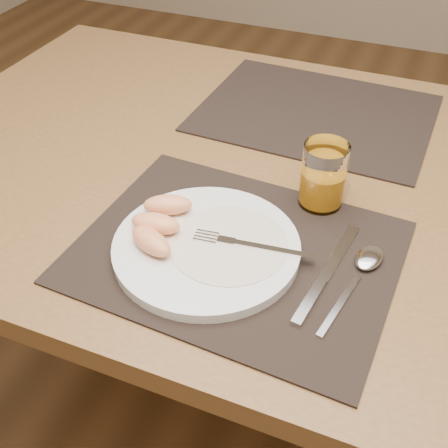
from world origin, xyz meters
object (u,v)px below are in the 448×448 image
at_px(placemat_far, 315,113).
at_px(juice_glass, 323,178).
at_px(placemat_near, 236,252).
at_px(plate, 206,247).
at_px(fork, 242,244).
at_px(knife, 322,280).
at_px(table, 274,208).
at_px(spoon, 365,264).

relative_size(placemat_far, juice_glass, 4.25).
distance_m(placemat_near, plate, 0.04).
distance_m(fork, knife, 0.12).
height_order(placemat_far, knife, knife).
distance_m(table, placemat_far, 0.24).
bearing_deg(knife, spoon, 45.52).
bearing_deg(fork, juice_glass, 65.09).
xyz_separation_m(table, juice_glass, (0.09, -0.06, 0.13)).
distance_m(table, knife, 0.29).
bearing_deg(knife, juice_glass, 105.81).
bearing_deg(spoon, table, 135.49).
height_order(fork, knife, fork).
bearing_deg(placemat_far, juice_glass, -73.78).
height_order(plate, knife, plate).
relative_size(plate, fork, 1.54).
height_order(placemat_near, fork, fork).
bearing_deg(spoon, placemat_far, 113.79).
height_order(plate, fork, fork).
distance_m(knife, spoon, 0.07).
height_order(spoon, juice_glass, juice_glass).
bearing_deg(spoon, knife, -134.48).
xyz_separation_m(fork, juice_glass, (0.07, 0.16, 0.03)).
bearing_deg(fork, table, 94.76).
relative_size(placemat_near, plate, 1.67).
relative_size(fork, knife, 0.80).
xyz_separation_m(table, plate, (-0.03, -0.24, 0.10)).
height_order(table, juice_glass, juice_glass).
bearing_deg(placemat_far, knife, -73.94).
relative_size(placemat_near, spoon, 2.35).
height_order(fork, juice_glass, juice_glass).
relative_size(placemat_far, knife, 2.05).
xyz_separation_m(knife, spoon, (0.05, 0.05, 0.00)).
xyz_separation_m(table, spoon, (0.19, -0.18, 0.09)).
xyz_separation_m(fork, knife, (0.12, -0.01, -0.02)).
relative_size(table, plate, 5.19).
height_order(placemat_far, spoon, spoon).
bearing_deg(placemat_near, table, 92.29).
bearing_deg(juice_glass, plate, -125.12).
height_order(placemat_near, spoon, spoon).
xyz_separation_m(placemat_far, knife, (0.13, -0.45, 0.00)).
bearing_deg(fork, placemat_far, 91.19).
distance_m(spoon, juice_glass, 0.16).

